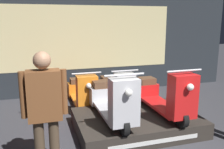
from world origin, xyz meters
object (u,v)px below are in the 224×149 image
Objects in this scene: scooter_backrow_0 at (45,96)px; scooter_backrow_2 at (116,90)px; scooter_backrow_1 at (82,93)px; person_left_browsing at (45,106)px; scooter_display_right at (164,96)px; scooter_display_left at (112,101)px.

scooter_backrow_0 is 1.68m from scooter_backrow_2.
person_left_browsing is (-0.91, -2.47, 0.61)m from scooter_backrow_1.
person_left_browsing is (-2.16, -0.87, 0.32)m from scooter_display_right.
scooter_display_left reaches higher than scooter_backrow_0.
scooter_display_right reaches higher than scooter_backrow_0.
scooter_display_left reaches higher than scooter_backrow_1.
person_left_browsing is (-1.75, -2.47, 0.61)m from scooter_backrow_2.
scooter_backrow_0 is 1.00× the size of scooter_backrow_2.
person_left_browsing is (-0.07, -2.47, 0.61)m from scooter_backrow_0.
scooter_backrow_2 is at bearing 0.00° from scooter_backrow_0.
person_left_browsing is at bearing -125.29° from scooter_backrow_2.
scooter_backrow_2 is at bearing 69.58° from scooter_display_left.
person_left_browsing reaches higher than scooter_backrow_2.
scooter_backrow_2 is (0.60, 1.60, -0.29)m from scooter_display_left.
scooter_display_left is 1.00× the size of scooter_backrow_0.
person_left_browsing is at bearing -91.69° from scooter_backrow_0.
scooter_backrow_0 is 0.84m from scooter_backrow_1.
scooter_backrow_0 and scooter_backrow_1 have the same top height.
scooter_backrow_1 is 0.84m from scooter_backrow_2.
scooter_display_left reaches higher than scooter_backrow_2.
scooter_display_left is 1.00× the size of scooter_backrow_1.
person_left_browsing is (-1.15, -0.87, 0.32)m from scooter_display_left.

